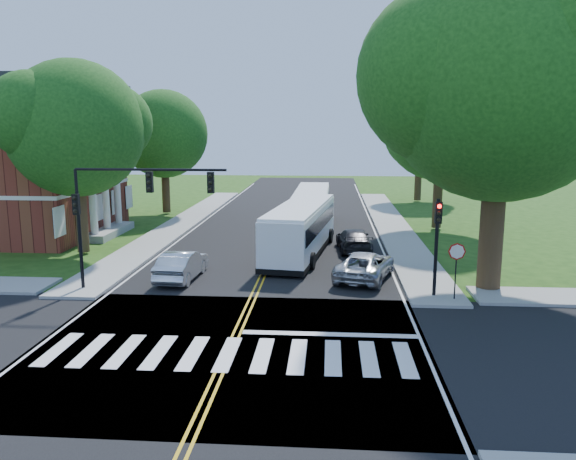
# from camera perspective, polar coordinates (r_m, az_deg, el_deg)

# --- Properties ---
(ground) EXTENTS (140.00, 140.00, 0.00)m
(ground) POSITION_cam_1_polar(r_m,az_deg,el_deg) (20.23, -5.90, -11.89)
(ground) COLOR #1F4411
(ground) RESTS_ON ground
(road) EXTENTS (14.00, 96.00, 0.01)m
(road) POSITION_cam_1_polar(r_m,az_deg,el_deg) (37.35, -1.09, -1.35)
(road) COLOR black
(road) RESTS_ON ground
(cross_road) EXTENTS (60.00, 12.00, 0.01)m
(cross_road) POSITION_cam_1_polar(r_m,az_deg,el_deg) (20.22, -5.90, -11.87)
(cross_road) COLOR black
(cross_road) RESTS_ON ground
(center_line) EXTENTS (0.36, 70.00, 0.01)m
(center_line) POSITION_cam_1_polar(r_m,az_deg,el_deg) (41.26, -0.57, -0.20)
(center_line) COLOR gold
(center_line) RESTS_ON road
(edge_line_w) EXTENTS (0.12, 70.00, 0.01)m
(edge_line_w) POSITION_cam_1_polar(r_m,az_deg,el_deg) (42.36, -9.78, -0.07)
(edge_line_w) COLOR silver
(edge_line_w) RESTS_ON road
(edge_line_e) EXTENTS (0.12, 70.00, 0.01)m
(edge_line_e) POSITION_cam_1_polar(r_m,az_deg,el_deg) (41.26, 8.88, -0.33)
(edge_line_e) COLOR silver
(edge_line_e) RESTS_ON road
(crosswalk) EXTENTS (12.60, 3.00, 0.01)m
(crosswalk) POSITION_cam_1_polar(r_m,az_deg,el_deg) (19.77, -6.15, -12.39)
(crosswalk) COLOR silver
(crosswalk) RESTS_ON road
(stop_bar) EXTENTS (6.60, 0.40, 0.01)m
(stop_bar) POSITION_cam_1_polar(r_m,az_deg,el_deg) (21.42, 4.29, -10.51)
(stop_bar) COLOR silver
(stop_bar) RESTS_ON road
(sidewalk_nw) EXTENTS (2.60, 40.00, 0.15)m
(sidewalk_nw) POSITION_cam_1_polar(r_m,az_deg,el_deg) (45.58, -10.71, 0.72)
(sidewalk_nw) COLOR gray
(sidewalk_nw) RESTS_ON ground
(sidewalk_ne) EXTENTS (2.60, 40.00, 0.15)m
(sidewalk_ne) POSITION_cam_1_polar(r_m,az_deg,el_deg) (44.33, 10.51, 0.45)
(sidewalk_ne) COLOR gray
(sidewalk_ne) RESTS_ON ground
(tree_ne_big) EXTENTS (10.80, 10.80, 14.91)m
(tree_ne_big) POSITION_cam_1_polar(r_m,az_deg,el_deg) (27.54, 20.88, 13.87)
(tree_ne_big) COLOR #362115
(tree_ne_big) RESTS_ON ground
(tree_west_near) EXTENTS (8.00, 8.00, 11.40)m
(tree_west_near) POSITION_cam_1_polar(r_m,az_deg,el_deg) (35.66, -20.78, 9.59)
(tree_west_near) COLOR #362115
(tree_west_near) RESTS_ON ground
(tree_west_far) EXTENTS (7.60, 7.60, 10.67)m
(tree_west_far) POSITION_cam_1_polar(r_m,az_deg,el_deg) (50.49, -12.52, 9.49)
(tree_west_far) COLOR #362115
(tree_west_far) RESTS_ON ground
(tree_east_mid) EXTENTS (8.40, 8.40, 11.93)m
(tree_east_mid) POSITION_cam_1_polar(r_m,az_deg,el_deg) (43.16, 15.30, 10.38)
(tree_east_mid) COLOR #362115
(tree_east_mid) RESTS_ON ground
(tree_east_far) EXTENTS (7.20, 7.20, 10.34)m
(tree_east_far) POSITION_cam_1_polar(r_m,az_deg,el_deg) (59.11, 13.26, 9.44)
(tree_east_far) COLOR #362115
(tree_east_far) RESTS_ON ground
(signal_nw) EXTENTS (7.15, 0.46, 5.66)m
(signal_nw) POSITION_cam_1_polar(r_m,az_deg,el_deg) (26.70, -16.11, 2.98)
(signal_nw) COLOR black
(signal_nw) RESTS_ON ground
(signal_ne) EXTENTS (0.30, 0.46, 4.40)m
(signal_ne) POSITION_cam_1_polar(r_m,az_deg,el_deg) (25.73, 14.91, -0.42)
(signal_ne) COLOR black
(signal_ne) RESTS_ON ground
(stop_sign) EXTENTS (0.76, 0.08, 2.53)m
(stop_sign) POSITION_cam_1_polar(r_m,az_deg,el_deg) (25.64, 16.75, -2.69)
(stop_sign) COLOR black
(stop_sign) RESTS_ON ground
(bus_lead) EXTENTS (4.10, 11.93, 3.03)m
(bus_lead) POSITION_cam_1_polar(r_m,az_deg,el_deg) (33.92, 1.32, 0.19)
(bus_lead) COLOR white
(bus_lead) RESTS_ON road
(bus_follow) EXTENTS (2.89, 11.43, 2.94)m
(bus_follow) POSITION_cam_1_polar(r_m,az_deg,el_deg) (42.89, 2.42, 2.30)
(bus_follow) COLOR white
(bus_follow) RESTS_ON road
(hatchback) EXTENTS (1.80, 4.57, 1.48)m
(hatchback) POSITION_cam_1_polar(r_m,az_deg,el_deg) (29.00, -10.76, -3.51)
(hatchback) COLOR silver
(hatchback) RESTS_ON road
(suv) EXTENTS (3.64, 5.48, 1.40)m
(suv) POSITION_cam_1_polar(r_m,az_deg,el_deg) (28.87, 7.82, -3.57)
(suv) COLOR #A8A9AF
(suv) RESTS_ON road
(dark_sedan) EXTENTS (2.30, 4.93, 1.39)m
(dark_sedan) POSITION_cam_1_polar(r_m,az_deg,el_deg) (35.17, 6.72, -1.01)
(dark_sedan) COLOR black
(dark_sedan) RESTS_ON road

